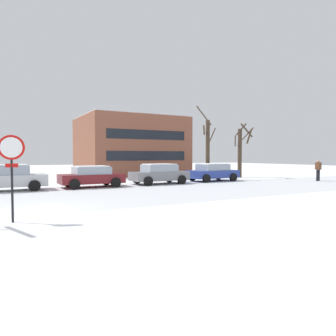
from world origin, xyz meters
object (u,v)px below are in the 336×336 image
parked_car_maroon (92,176)px  parked_car_blue (213,172)px  parked_car_gray (159,174)px  pedestrian_crossing (318,169)px  stop_sign (12,161)px  parked_car_silver (6,178)px

parked_car_maroon → parked_car_blue: (9.84, 0.12, 0.01)m
parked_car_maroon → parked_car_gray: (4.92, -0.05, 0.03)m
pedestrian_crossing → parked_car_maroon: bearing=167.3°
stop_sign → parked_car_silver: size_ratio=0.61×
parked_car_blue → pedestrian_crossing: 8.54m
stop_sign → parked_car_blue: stop_sign is taller
stop_sign → parked_car_silver: (0.09, 9.67, -1.10)m
parked_car_blue → pedestrian_crossing: size_ratio=2.37×
parked_car_gray → parked_car_maroon: bearing=179.4°
parked_car_maroon → stop_sign: bearing=-117.9°
parked_car_silver → parked_car_gray: (9.84, -0.23, -0.04)m
parked_car_gray → parked_car_blue: size_ratio=1.01×
stop_sign → parked_car_maroon: (5.01, 9.48, -1.17)m
pedestrian_crossing → stop_sign: bearing=-166.0°
parked_car_gray → stop_sign: bearing=-136.5°
parked_car_maroon → parked_car_blue: 9.84m
parked_car_silver → pedestrian_crossing: 22.66m
parked_car_blue → parked_car_maroon: bearing=-179.3°
parked_car_gray → pedestrian_crossing: pedestrian_crossing is taller
parked_car_gray → pedestrian_crossing: 13.03m
parked_car_maroon → parked_car_blue: bearing=0.7°
parked_car_blue → stop_sign: bearing=-147.1°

